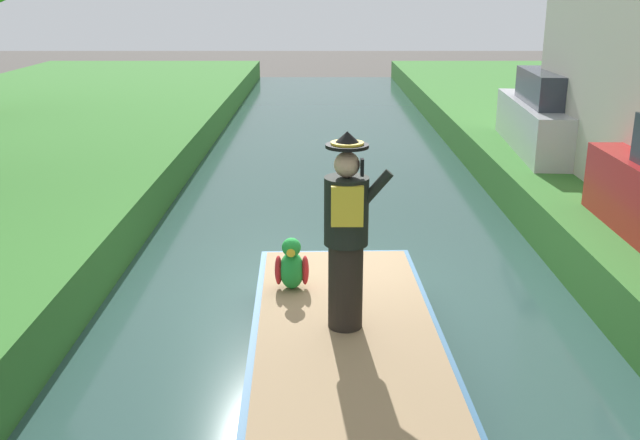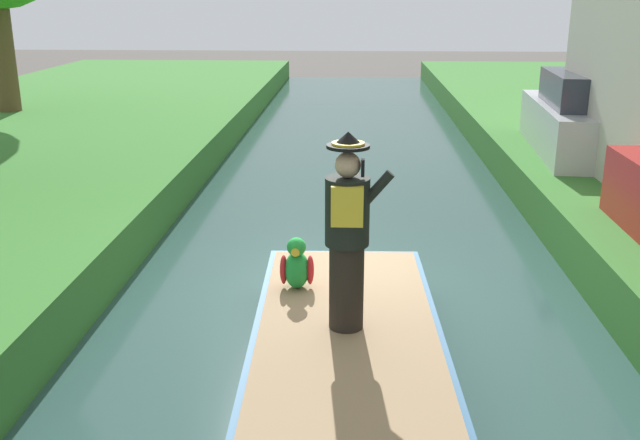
{
  "view_description": "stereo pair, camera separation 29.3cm",
  "coord_description": "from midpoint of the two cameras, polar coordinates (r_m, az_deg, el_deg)",
  "views": [
    {
      "loc": [
        -0.25,
        -8.16,
        3.71
      ],
      "look_at": [
        -0.28,
        -1.55,
        1.61
      ],
      "focal_mm": 40.47,
      "sensor_mm": 36.0,
      "label": 1
    },
    {
      "loc": [
        0.05,
        -8.15,
        3.71
      ],
      "look_at": [
        -0.28,
        -1.55,
        1.61
      ],
      "focal_mm": 40.47,
      "sensor_mm": 36.0,
      "label": 2
    }
  ],
  "objects": [
    {
      "name": "person_pirate",
      "position": [
        6.48,
        3.48,
        -1.07
      ],
      "size": [
        0.61,
        0.42,
        1.85
      ],
      "rotation": [
        0.0,
        0.0,
        0.03
      ],
      "color": "black",
      "rests_on": "boat"
    },
    {
      "name": "ground_plane",
      "position": [
        8.96,
        3.21,
        -6.85
      ],
      "size": [
        80.0,
        80.0,
        0.0
      ],
      "primitive_type": "plane",
      "color": "#4C4742"
    },
    {
      "name": "parrot_plush",
      "position": [
        7.59,
        -0.74,
        -3.67
      ],
      "size": [
        0.36,
        0.35,
        0.57
      ],
      "color": "green",
      "rests_on": "boat"
    },
    {
      "name": "boat",
      "position": [
        7.07,
        3.34,
        -10.32
      ],
      "size": [
        1.92,
        4.25,
        0.61
      ],
      "color": "#23517A",
      "rests_on": "canal_water"
    },
    {
      "name": "canal_water",
      "position": [
        8.94,
        3.22,
        -6.56
      ],
      "size": [
        5.78,
        48.0,
        0.1
      ],
      "primitive_type": "cube",
      "color": "#2D4C47",
      "rests_on": "ground"
    },
    {
      "name": "parked_car_silver",
      "position": [
        14.47,
        20.73,
        7.46
      ],
      "size": [
        1.98,
        4.11,
        1.5
      ],
      "color": "#B7B7BC",
      "rests_on": "grass_bank_far"
    }
  ]
}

